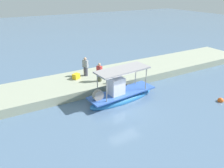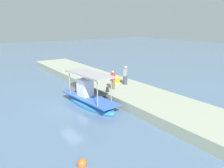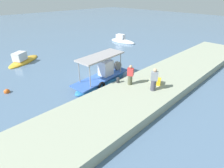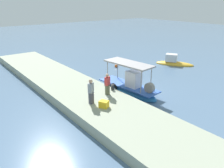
% 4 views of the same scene
% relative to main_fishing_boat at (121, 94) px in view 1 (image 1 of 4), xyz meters
% --- Properties ---
extents(ground_plane, '(120.00, 120.00, 0.00)m').
position_rel_main_fishing_boat_xyz_m(ground_plane, '(0.51, 0.70, -0.46)').
color(ground_plane, slate).
extents(dock_quay, '(36.00, 4.56, 0.70)m').
position_rel_main_fishing_boat_xyz_m(dock_quay, '(0.51, -3.79, -0.11)').
color(dock_quay, '#9EA58E').
rests_on(dock_quay, ground_plane).
extents(main_fishing_boat, '(5.94, 2.18, 2.91)m').
position_rel_main_fishing_boat_xyz_m(main_fishing_boat, '(0.00, 0.00, 0.00)').
color(main_fishing_boat, '#2A76BC').
rests_on(main_fishing_boat, ground_plane).
extents(fisherman_near_bollard, '(0.48, 0.52, 1.61)m').
position_rel_main_fishing_boat_xyz_m(fisherman_near_bollard, '(0.55, -2.67, 0.98)').
color(fisherman_near_bollard, '#53563E').
rests_on(fisherman_near_bollard, dock_quay).
extents(fisherman_by_crate, '(0.54, 0.55, 1.73)m').
position_rel_main_fishing_boat_xyz_m(fisherman_by_crate, '(1.08, -4.45, 1.03)').
color(fisherman_by_crate, '#414250').
rests_on(fisherman_by_crate, dock_quay).
extents(mooring_bollard, '(0.24, 0.24, 0.42)m').
position_rel_main_fishing_boat_xyz_m(mooring_bollard, '(0.08, -1.81, 0.46)').
color(mooring_bollard, '#2D2D33').
rests_on(mooring_bollard, dock_quay).
extents(cargo_crate, '(0.72, 0.67, 0.46)m').
position_rel_main_fishing_boat_xyz_m(cargo_crate, '(2.13, -4.16, 0.48)').
color(cargo_crate, yellow).
rests_on(cargo_crate, dock_quay).
extents(marker_buoy, '(0.45, 0.45, 0.45)m').
position_rel_main_fishing_boat_xyz_m(marker_buoy, '(-6.58, 4.05, -0.37)').
color(marker_buoy, orange).
rests_on(marker_buoy, ground_plane).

